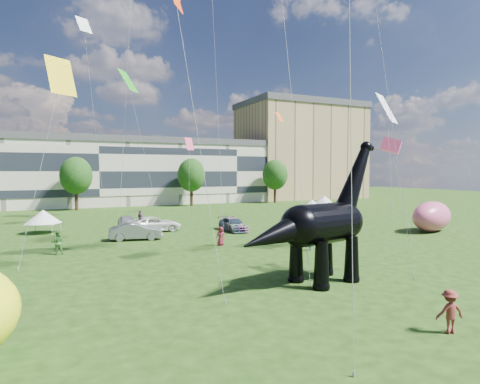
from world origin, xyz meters
name	(u,v)px	position (x,y,z in m)	size (l,w,h in m)	color
ground	(340,281)	(0.00, 0.00, 0.00)	(220.00, 220.00, 0.00)	#16330C
terrace_row	(96,174)	(-8.00, 62.00, 6.00)	(78.00, 11.00, 12.00)	beige
apartment_block	(300,153)	(40.00, 65.00, 11.00)	(28.00, 18.00, 22.00)	tan
tree_mid_left	(76,173)	(-12.00, 53.00, 6.29)	(5.20, 5.20, 9.44)	#382314
tree_mid_right	(191,172)	(8.00, 53.00, 6.29)	(5.20, 5.20, 9.44)	#382314
tree_far_right	(275,172)	(26.00, 53.00, 6.29)	(5.20, 5.20, 9.44)	#382314
dinosaur_sculpture	(319,227)	(-1.38, 0.26, 3.32)	(10.78, 4.01, 8.79)	black
car_silver	(127,222)	(-7.93, 27.61, 0.77)	(1.81, 4.51, 1.54)	#BCBDC2
car_grey	(136,232)	(-8.37, 19.62, 0.81)	(1.71, 4.89, 1.61)	slate
car_white	(154,224)	(-5.57, 24.23, 0.81)	(2.67, 5.80, 1.61)	white
car_dark	(233,225)	(2.34, 20.93, 0.71)	(1.99, 4.89, 1.42)	#595960
gazebo_near	(312,205)	(18.25, 28.88, 1.73)	(4.33, 4.33, 2.46)	white
gazebo_far	(324,201)	(23.25, 32.71, 1.87)	(4.85, 4.85, 2.66)	white
gazebo_left	(43,217)	(-16.44, 27.92, 1.74)	(4.52, 4.52, 2.48)	silver
inflatable_pink	(432,216)	(21.76, 11.60, 1.64)	(6.55, 3.28, 3.28)	#D85482
visitors	(204,235)	(-3.36, 14.51, 0.89)	(46.28, 39.75, 1.89)	#92909E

